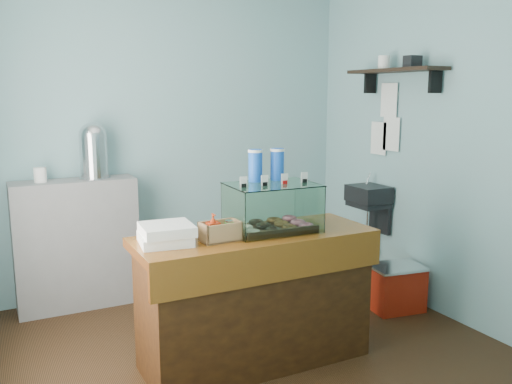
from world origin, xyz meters
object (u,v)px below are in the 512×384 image
display_case (271,204)px  red_cooler (396,287)px  coffee_urn (93,149)px  counter (255,298)px

display_case → red_cooler: display_case is taller
coffee_urn → red_cooler: bearing=-31.0°
counter → coffee_urn: size_ratio=3.39×
coffee_urn → red_cooler: size_ratio=0.98×
red_cooler → counter: bearing=-161.0°
display_case → coffee_urn: bearing=122.6°
display_case → red_cooler: (1.32, 0.20, -0.88)m
counter → red_cooler: 1.52m
counter → red_cooler: (1.47, 0.27, -0.26)m
coffee_urn → display_case: bearing=-60.2°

